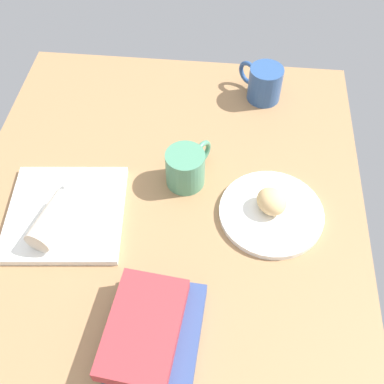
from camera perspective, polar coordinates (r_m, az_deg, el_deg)
dining_table at (r=106.31cm, az=-3.49°, el=-3.33°), size 110.00×90.00×4.00cm
round_plate at (r=105.27cm, az=9.59°, el=-2.53°), size 23.10×23.10×1.40cm
scone_pastry at (r=103.07cm, az=9.64°, el=-1.13°), size 9.26×9.06×5.11cm
square_plate at (r=107.36cm, az=-15.07°, el=-2.48°), size 27.61×27.61×1.60cm
sauce_cup at (r=108.41cm, az=-14.01°, el=0.51°), size 4.58×4.58×2.46cm
breakfast_wrap at (r=102.47cm, az=-16.59°, el=-3.31°), size 13.59×8.71×5.66cm
book_stack at (r=89.01cm, az=-4.98°, el=-16.41°), size 21.95×17.96×6.51cm
coffee_mug at (r=106.73cm, az=-0.69°, el=3.03°), size 12.65×10.02×9.09cm
second_mug at (r=128.87cm, az=8.73°, el=12.98°), size 11.24×11.78×9.49cm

